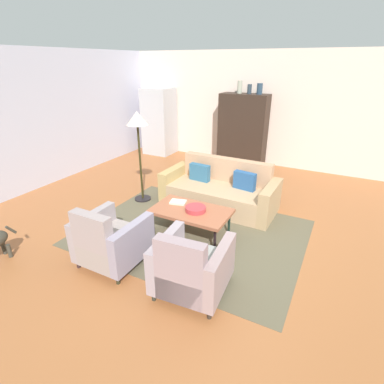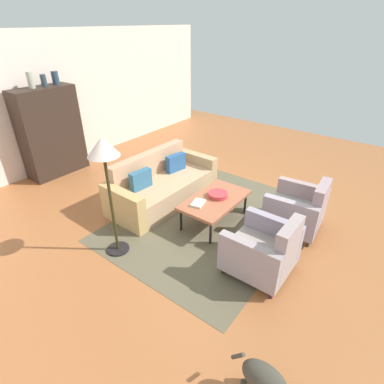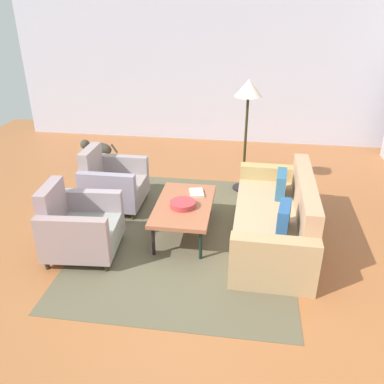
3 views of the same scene
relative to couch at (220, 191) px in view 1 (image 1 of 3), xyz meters
name	(u,v)px [view 1 (image 1 of 3)]	position (x,y,z in m)	size (l,w,h in m)	color
ground_plane	(214,240)	(0.40, -1.17, -0.29)	(10.25, 10.25, 0.00)	#A46034
wall_back	(283,111)	(0.40, 2.93, 1.11)	(8.54, 0.12, 2.80)	beige
wall_left	(17,124)	(-3.87, -1.17, 1.11)	(0.12, 8.19, 2.80)	silver
area_rug	(192,232)	(0.00, -1.14, -0.28)	(3.40, 2.60, 0.01)	brown
couch	(220,191)	(0.00, 0.00, 0.00)	(2.12, 0.94, 0.86)	tan
coffee_table	(191,212)	(0.00, -1.19, 0.11)	(1.20, 0.70, 0.43)	black
armchair_left	(110,242)	(-0.60, -2.35, 0.06)	(0.80, 0.80, 0.88)	#322910
armchair_right	(190,269)	(0.60, -2.35, 0.06)	(0.86, 0.86, 0.88)	#34221B
fruit_bowl	(196,209)	(0.08, -1.19, 0.18)	(0.32, 0.32, 0.07)	#B6363C
book_stack	(178,202)	(-0.30, -1.07, 0.16)	(0.29, 0.23, 0.03)	beige
cabinet	(243,130)	(-0.48, 2.58, 0.61)	(1.20, 0.51, 1.80)	#2E221A
vase_tall	(240,87)	(-0.63, 2.58, 1.66)	(0.12, 0.12, 0.30)	#AAAE98
vase_round	(249,89)	(-0.38, 2.58, 1.62)	(0.11, 0.11, 0.22)	#2F3C47
vase_small	(260,89)	(-0.13, 2.58, 1.64)	(0.13, 0.13, 0.25)	#293E52
refrigerator	(159,122)	(-2.98, 2.48, 0.64)	(0.80, 0.73, 1.85)	#B7BABF
floor_lamp	(138,127)	(-1.46, -0.48, 1.16)	(0.40, 0.40, 1.72)	black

